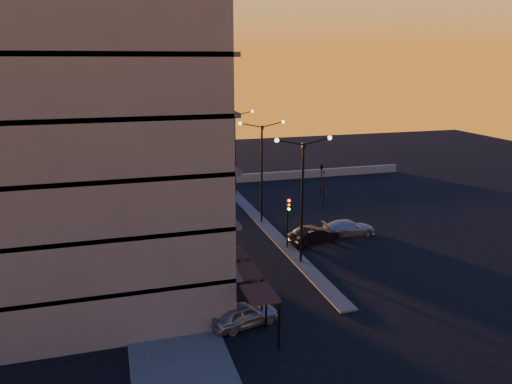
% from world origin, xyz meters
% --- Properties ---
extents(ground, '(120.00, 120.00, 0.00)m').
position_xyz_m(ground, '(0.00, 0.00, 0.00)').
color(ground, black).
rests_on(ground, ground).
extents(sidewalk_west, '(5.00, 40.00, 0.12)m').
position_xyz_m(sidewalk_west, '(-10.50, 4.00, 0.06)').
color(sidewalk_west, '#4D4D4A').
rests_on(sidewalk_west, ground).
extents(median, '(1.20, 36.00, 0.12)m').
position_xyz_m(median, '(0.00, 10.00, 0.06)').
color(median, '#4D4D4A').
rests_on(median, ground).
extents(parapet, '(44.00, 0.50, 1.00)m').
position_xyz_m(parapet, '(2.00, 26.00, 0.50)').
color(parapet, gray).
rests_on(parapet, ground).
extents(building, '(14.35, 17.08, 25.00)m').
position_xyz_m(building, '(-14.00, 0.03, 11.91)').
color(building, '#69655D').
rests_on(building, ground).
extents(streetlamp_near, '(4.32, 0.32, 9.51)m').
position_xyz_m(streetlamp_near, '(0.00, 0.00, 5.59)').
color(streetlamp_near, black).
rests_on(streetlamp_near, ground).
extents(streetlamp_mid, '(4.32, 0.32, 9.51)m').
position_xyz_m(streetlamp_mid, '(0.00, 10.00, 5.59)').
color(streetlamp_mid, black).
rests_on(streetlamp_mid, ground).
extents(streetlamp_far, '(4.32, 0.32, 9.51)m').
position_xyz_m(streetlamp_far, '(0.00, 20.00, 5.59)').
color(streetlamp_far, black).
rests_on(streetlamp_far, ground).
extents(traffic_light_main, '(0.28, 0.44, 4.25)m').
position_xyz_m(traffic_light_main, '(0.00, 2.87, 2.89)').
color(traffic_light_main, black).
rests_on(traffic_light_main, ground).
extents(signal_east_a, '(0.13, 0.16, 3.60)m').
position_xyz_m(signal_east_a, '(8.00, 14.00, 1.93)').
color(signal_east_a, black).
rests_on(signal_east_a, ground).
extents(signal_east_b, '(0.42, 1.99, 3.60)m').
position_xyz_m(signal_east_b, '(9.50, 18.00, 3.10)').
color(signal_east_b, black).
rests_on(signal_east_b, ground).
extents(car_hatchback, '(4.32, 2.59, 1.38)m').
position_xyz_m(car_hatchback, '(-6.50, -7.66, 0.69)').
color(car_hatchback, '#989B9F').
rests_on(car_hatchback, ground).
extents(car_sedan, '(4.60, 2.50, 1.44)m').
position_xyz_m(car_sedan, '(2.53, 3.44, 0.72)').
color(car_sedan, black).
rests_on(car_sedan, ground).
extents(car_wagon, '(4.65, 1.94, 1.34)m').
position_xyz_m(car_wagon, '(6.19, 4.50, 0.67)').
color(car_wagon, '#A9ABB1').
rests_on(car_wagon, ground).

